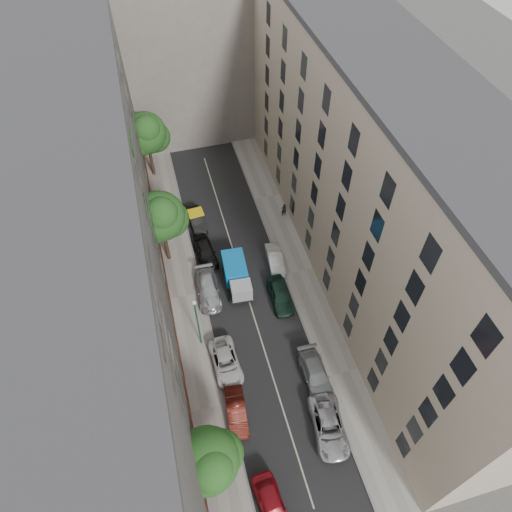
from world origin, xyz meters
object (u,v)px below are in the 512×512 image
object	(u,v)px
car_right_3	(275,260)
tree_far	(147,135)
car_left_5	(197,220)
tree_mid	(161,218)
tarp_truck	(237,275)
pedestrian	(284,210)
car_left_1	(236,411)
car_left_2	(226,362)
car_left_4	(206,252)
tree_near	(208,462)
car_left_0	(272,506)
car_left_3	(208,289)
car_right_0	(329,427)
car_right_1	(315,375)
lamp_post	(197,318)
car_right_2	(280,295)

from	to	relation	value
car_right_3	tree_far	world-z (taller)	tree_far
car_left_5	tree_mid	world-z (taller)	tree_mid
tarp_truck	pedestrian	distance (m)	10.27
car_left_1	car_left_2	xyz separation A→B (m)	(0.12, 4.27, -0.02)
car_left_4	tree_near	distance (m)	21.23
car_left_0	car_left_3	bearing A→B (deg)	86.43
car_left_5	pedestrian	distance (m)	9.34
car_right_0	tree_mid	distance (m)	22.47
car_right_0	tarp_truck	bearing A→B (deg)	109.30
car_right_0	car_right_3	size ratio (longest dim) A/B	1.26
tarp_truck	car_left_5	bearing A→B (deg)	108.28
car_left_5	tree_near	xyz separation A→B (m)	(-3.45, -25.27, 3.92)
car_left_1	car_left_0	bearing A→B (deg)	-78.32
car_right_1	tree_mid	bearing A→B (deg)	122.23
car_left_0	car_right_3	world-z (taller)	car_left_0
car_left_5	lamp_post	world-z (taller)	lamp_post
tarp_truck	tree_far	bearing A→B (deg)	111.08
tarp_truck	car_left_3	bearing A→B (deg)	-167.03
car_left_2	car_left_4	distance (m)	12.14
car_right_1	pedestrian	distance (m)	18.83
car_left_0	car_left_3	world-z (taller)	car_left_0
tarp_truck	car_left_4	bearing A→B (deg)	122.30
car_left_0	car_right_3	xyz separation A→B (m)	(6.40, 20.60, -0.08)
car_right_2	tree_near	world-z (taller)	tree_near
car_left_3	tree_mid	xyz separation A→B (m)	(-2.83, 5.09, 5.11)
car_left_2	car_left_3	bearing A→B (deg)	87.69
tarp_truck	car_left_1	distance (m)	12.70
car_right_2	car_right_1	bearing A→B (deg)	-84.71
car_left_1	car_right_3	bearing A→B (deg)	67.32
car_left_3	lamp_post	bearing A→B (deg)	-105.26
car_left_3	car_left_5	distance (m)	9.22
car_right_3	tree_far	size ratio (longest dim) A/B	0.50
car_right_1	pedestrian	world-z (taller)	pedestrian
car_left_0	car_left_2	xyz separation A→B (m)	(-0.68, 11.20, -0.09)
car_right_3	car_right_2	bearing A→B (deg)	-95.75
car_left_0	car_left_2	size ratio (longest dim) A/B	0.93
car_left_2	tree_far	distance (m)	26.58
tarp_truck	tree_near	xyz separation A→B (m)	(-5.70, -16.53, 3.30)
car_left_5	lamp_post	distance (m)	14.77
car_right_2	car_left_5	bearing A→B (deg)	117.99
car_left_1	car_right_1	xyz separation A→B (m)	(6.87, 1.27, 0.03)
tarp_truck	car_left_0	xyz separation A→B (m)	(-2.20, -19.26, -0.54)
tree_far	car_right_1	bearing A→B (deg)	-71.95
car_left_2	tree_far	bearing A→B (deg)	93.65
car_right_1	car_left_1	bearing A→B (deg)	-168.73
car_left_4	car_right_2	distance (m)	8.90
car_left_2	car_right_3	world-z (taller)	car_right_3
tree_mid	pedestrian	world-z (taller)	tree_mid
car_left_5	car_right_1	xyz separation A→B (m)	(6.13, -19.80, 0.04)
car_right_0	tree_far	distance (m)	34.71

